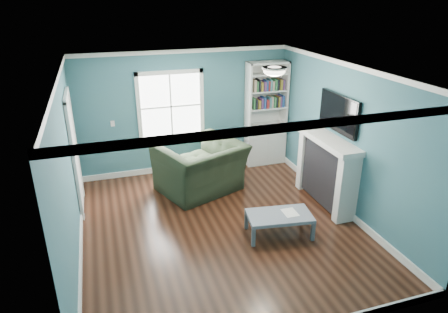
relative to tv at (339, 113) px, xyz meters
name	(u,v)px	position (x,y,z in m)	size (l,w,h in m)	color
floor	(221,226)	(-2.20, -0.20, -1.72)	(5.00, 5.00, 0.00)	black
room_walls	(220,138)	(-2.20, -0.20, -0.14)	(5.00, 5.00, 5.00)	#346576
trim	(220,159)	(-2.20, -0.20, -0.49)	(4.50, 5.00, 2.60)	white
window	(171,107)	(-2.50, 2.29, -0.27)	(1.40, 0.06, 1.50)	white
bookshelf	(265,124)	(-0.43, 2.10, -0.80)	(0.90, 0.35, 2.31)	silver
fireplace	(326,171)	(-0.12, 0.00, -1.09)	(0.44, 1.58, 1.30)	black
tv	(339,113)	(0.00, 0.00, 0.00)	(0.06, 1.10, 0.65)	black
door	(74,153)	(-4.42, 1.20, -0.65)	(0.12, 0.98, 2.17)	silver
ceiling_fixture	(274,70)	(-1.30, -0.10, 0.82)	(0.38, 0.38, 0.15)	white
light_switch	(113,124)	(-3.70, 2.28, -0.52)	(0.08, 0.01, 0.12)	white
recliner	(200,160)	(-2.18, 1.16, -1.07)	(1.51, 0.98, 1.32)	black
coffee_table	(279,217)	(-1.37, -0.71, -1.40)	(1.09, 0.70, 0.37)	#525A63
paper_sheet	(290,212)	(-1.19, -0.71, -1.35)	(0.22, 0.28, 0.00)	white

